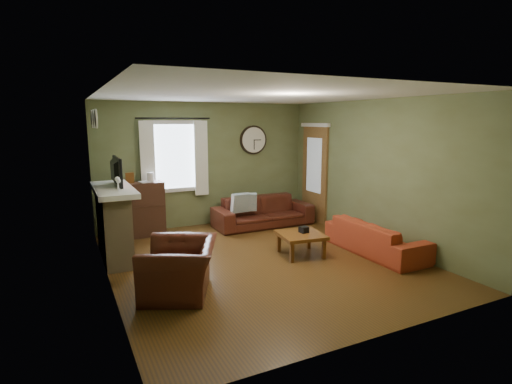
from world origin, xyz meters
name	(u,v)px	position (x,y,z in m)	size (l,w,h in m)	color
floor	(261,260)	(0.00, 0.00, 0.00)	(4.60, 5.20, 0.00)	#4D3114
ceiling	(262,95)	(0.00, 0.00, 2.60)	(4.60, 5.20, 0.00)	white
wall_left	(105,192)	(-2.30, 0.00, 1.30)	(0.00, 5.20, 2.60)	#5E6A41
wall_right	(375,172)	(2.30, 0.00, 1.30)	(0.00, 5.20, 2.60)	#5E6A41
wall_back	(206,165)	(0.00, 2.60, 1.30)	(4.60, 0.00, 2.60)	#5E6A41
wall_front	(382,216)	(0.00, -2.60, 1.30)	(4.60, 0.00, 2.60)	#5E6A41
fireplace	(114,226)	(-2.10, 1.15, 0.55)	(0.40, 1.40, 1.10)	tan
firebox	(127,239)	(-1.91, 1.15, 0.30)	(0.04, 0.60, 0.55)	black
mantel	(113,190)	(-2.07, 1.15, 1.14)	(0.58, 1.60, 0.08)	white
tv	(112,175)	(-2.05, 1.30, 1.35)	(0.60, 0.08, 0.35)	black
tv_screen	(117,171)	(-1.97, 1.30, 1.41)	(0.02, 0.62, 0.36)	#994C3F
medallion_left	(96,119)	(-2.28, 0.80, 2.25)	(0.28, 0.28, 0.03)	white
medallion_mid	(94,119)	(-2.28, 1.15, 2.25)	(0.28, 0.28, 0.03)	white
medallion_right	(92,119)	(-2.28, 1.50, 2.25)	(0.28, 0.28, 0.03)	white
window_pane	(174,157)	(-0.70, 2.58, 1.50)	(1.00, 0.02, 1.30)	silver
curtain_rod	(174,118)	(-0.70, 2.48, 2.27)	(0.03, 0.03, 1.50)	black
curtain_left	(148,161)	(-1.25, 2.48, 1.45)	(0.28, 0.04, 1.55)	white
curtain_right	(201,158)	(-0.15, 2.48, 1.45)	(0.28, 0.04, 1.55)	white
wall_clock	(254,140)	(1.10, 2.55, 1.80)	(0.64, 0.06, 0.64)	white
door	(315,174)	(2.27, 1.85, 1.05)	(0.05, 0.90, 2.10)	brown
bookshelf	(140,210)	(-1.47, 2.27, 0.53)	(0.89, 0.38, 1.06)	#382016
book	(140,188)	(-1.47, 2.19, 0.96)	(0.17, 0.23, 0.02)	#613612
sofa_brown	(263,212)	(1.02, 1.93, 0.31)	(2.11, 0.82, 0.62)	#421910
pillow_left	(241,203)	(0.49, 1.90, 0.55)	(0.39, 0.12, 0.39)	#88999B
pillow_right	(248,202)	(0.65, 1.91, 0.55)	(0.37, 0.11, 0.37)	#88999B
sofa_red	(375,237)	(1.91, -0.51, 0.27)	(1.88, 0.73, 0.55)	maroon
armchair	(180,268)	(-1.51, -0.63, 0.34)	(1.05, 0.91, 0.68)	#421910
coffee_table	(301,244)	(0.71, -0.06, 0.19)	(0.70, 0.70, 0.38)	#613612
tissue_box	(304,231)	(0.78, -0.03, 0.40)	(0.13, 0.13, 0.10)	black
wine_glass_a	(119,186)	(-2.05, 0.61, 1.28)	(0.07, 0.07, 0.20)	white
wine_glass_b	(118,184)	(-2.05, 0.71, 1.29)	(0.08, 0.08, 0.22)	white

